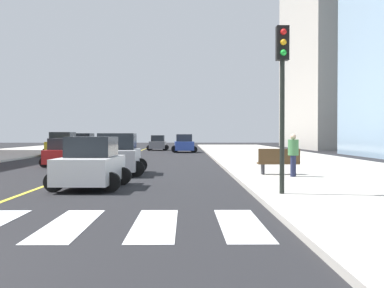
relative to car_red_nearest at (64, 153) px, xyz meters
The scene contains 13 objects.
sidewalk_kerb_east 14.64m from the car_red_nearest, 14.40° to the right, with size 10.00×120.00×0.15m, color #B2ADA3.
lane_divider_paint 16.50m from the car_red_nearest, 83.15° to the left, with size 0.16×80.00×0.01m, color yellow.
parking_garage_concrete 52.46m from the car_red_nearest, 51.89° to the left, with size 18.00×24.00×31.53m, color #B2ADA3.
car_red_nearest is the anchor object (origin of this frame).
car_gray_second 30.64m from the car_red_nearest, 82.73° to the left, with size 2.51×3.99×1.77m.
car_silver_third 7.20m from the car_red_nearest, 57.23° to the right, with size 2.79×4.39×1.94m.
car_black_fourth 22.89m from the car_red_nearest, 98.18° to the left, with size 2.90×4.54×1.99m.
car_yellow_fifth 15.08m from the car_red_nearest, 103.45° to the left, with size 2.94×4.68×2.08m.
car_blue_sixth 24.51m from the car_red_nearest, 73.48° to the left, with size 2.74×4.30×1.89m.
car_white_seventh 12.80m from the car_red_nearest, 72.82° to the right, with size 2.62×4.10×1.81m.
traffic_light_near_corner 18.50m from the car_red_nearest, 57.08° to the right, with size 0.36×0.41×4.90m.
park_bench 13.77m from the car_red_nearest, 35.96° to the right, with size 1.80×0.56×1.12m.
pedestrian_waiting_east 14.78m from the car_red_nearest, 38.60° to the right, with size 0.44×0.44×1.76m.
Camera 1 is at (5.14, -6.77, 1.89)m, focal length 48.39 mm.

